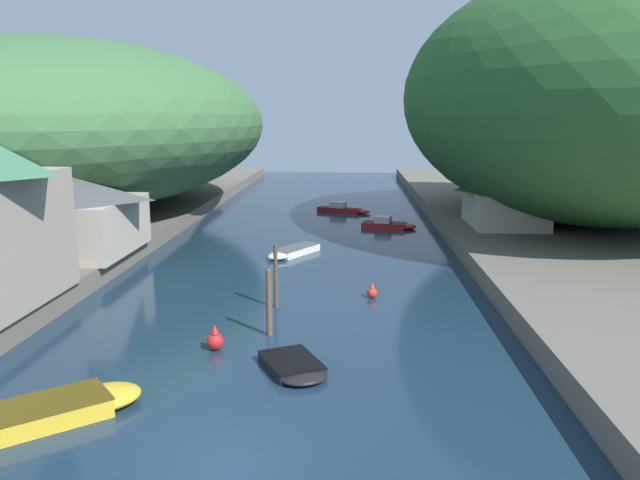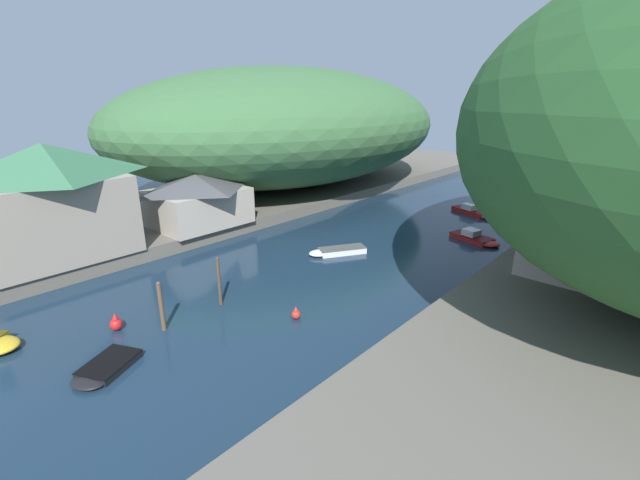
{
  "view_description": "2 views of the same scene",
  "coord_description": "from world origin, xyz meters",
  "px_view_note": "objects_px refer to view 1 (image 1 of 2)",
  "views": [
    {
      "loc": [
        3.52,
        -16.39,
        10.09
      ],
      "look_at": [
        1.45,
        25.89,
        1.58
      ],
      "focal_mm": 35.0,
      "sensor_mm": 36.0,
      "label": 1
    },
    {
      "loc": [
        22.09,
        0.56,
        13.68
      ],
      "look_at": [
        1.51,
        23.33,
        3.03
      ],
      "focal_mm": 24.0,
      "sensor_mm": 36.0,
      "label": 2
    }
  ],
  "objects_px": {
    "right_bank_cottage": "(505,197)",
    "channel_buoy_near": "(215,340)",
    "boat_small_dinghy": "(291,252)",
    "channel_buoy_far": "(372,292)",
    "person_on_quay": "(96,244)",
    "boat_moored_right": "(389,224)",
    "boathouse_shed": "(75,214)",
    "boat_far_upstream": "(295,368)",
    "boat_yellow_tender": "(53,410)",
    "boat_cabin_cruiser": "(344,209)"
  },
  "relations": [
    {
      "from": "boat_moored_right",
      "to": "person_on_quay",
      "type": "bearing_deg",
      "value": -32.14
    },
    {
      "from": "boat_moored_right",
      "to": "person_on_quay",
      "type": "distance_m",
      "value": 27.02
    },
    {
      "from": "right_bank_cottage",
      "to": "channel_buoy_near",
      "type": "bearing_deg",
      "value": -125.88
    },
    {
      "from": "boat_moored_right",
      "to": "person_on_quay",
      "type": "xyz_separation_m",
      "value": [
        -19.39,
        -18.72,
        1.87
      ]
    },
    {
      "from": "boat_cabin_cruiser",
      "to": "boathouse_shed",
      "type": "bearing_deg",
      "value": -12.44
    },
    {
      "from": "boat_moored_right",
      "to": "channel_buoy_far",
      "type": "relative_size",
      "value": 5.96
    },
    {
      "from": "channel_buoy_near",
      "to": "channel_buoy_far",
      "type": "height_order",
      "value": "channel_buoy_near"
    },
    {
      "from": "boat_yellow_tender",
      "to": "channel_buoy_near",
      "type": "bearing_deg",
      "value": 109.56
    },
    {
      "from": "boat_small_dinghy",
      "to": "boat_moored_right",
      "type": "bearing_deg",
      "value": -93.17
    },
    {
      "from": "boathouse_shed",
      "to": "right_bank_cottage",
      "type": "relative_size",
      "value": 1.13
    },
    {
      "from": "boat_cabin_cruiser",
      "to": "person_on_quay",
      "type": "xyz_separation_m",
      "value": [
        -15.18,
        -27.73,
        1.86
      ]
    },
    {
      "from": "boat_yellow_tender",
      "to": "channel_buoy_far",
      "type": "bearing_deg",
      "value": 104.39
    },
    {
      "from": "channel_buoy_far",
      "to": "channel_buoy_near",
      "type": "bearing_deg",
      "value": -130.77
    },
    {
      "from": "boat_cabin_cruiser",
      "to": "boat_moored_right",
      "type": "bearing_deg",
      "value": 46.41
    },
    {
      "from": "right_bank_cottage",
      "to": "boat_moored_right",
      "type": "height_order",
      "value": "right_bank_cottage"
    },
    {
      "from": "boat_far_upstream",
      "to": "boat_cabin_cruiser",
      "type": "distance_m",
      "value": 41.83
    },
    {
      "from": "boat_far_upstream",
      "to": "right_bank_cottage",
      "type": "bearing_deg",
      "value": -143.85
    },
    {
      "from": "boat_moored_right",
      "to": "channel_buoy_near",
      "type": "bearing_deg",
      "value": -3.3
    },
    {
      "from": "boat_small_dinghy",
      "to": "channel_buoy_near",
      "type": "relative_size",
      "value": 4.6
    },
    {
      "from": "channel_buoy_near",
      "to": "person_on_quay",
      "type": "bearing_deg",
      "value": 130.3
    },
    {
      "from": "boat_small_dinghy",
      "to": "channel_buoy_near",
      "type": "height_order",
      "value": "channel_buoy_near"
    },
    {
      "from": "boathouse_shed",
      "to": "boat_far_upstream",
      "type": "xyz_separation_m",
      "value": [
        15.77,
        -16.02,
        -3.56
      ]
    },
    {
      "from": "right_bank_cottage",
      "to": "person_on_quay",
      "type": "height_order",
      "value": "right_bank_cottage"
    },
    {
      "from": "boat_small_dinghy",
      "to": "person_on_quay",
      "type": "height_order",
      "value": "person_on_quay"
    },
    {
      "from": "right_bank_cottage",
      "to": "boat_yellow_tender",
      "type": "bearing_deg",
      "value": -125.1
    },
    {
      "from": "channel_buoy_near",
      "to": "boat_yellow_tender",
      "type": "bearing_deg",
      "value": -121.93
    },
    {
      "from": "boat_far_upstream",
      "to": "channel_buoy_far",
      "type": "height_order",
      "value": "channel_buoy_far"
    },
    {
      "from": "boathouse_shed",
      "to": "boat_cabin_cruiser",
      "type": "xyz_separation_m",
      "value": [
        17.26,
        25.78,
        -3.43
      ]
    },
    {
      "from": "boat_moored_right",
      "to": "boat_far_upstream",
      "type": "bearing_deg",
      "value": 4.01
    },
    {
      "from": "boat_small_dinghy",
      "to": "channel_buoy_far",
      "type": "bearing_deg",
      "value": 148.52
    },
    {
      "from": "boat_moored_right",
      "to": "person_on_quay",
      "type": "relative_size",
      "value": 3.08
    },
    {
      "from": "boat_yellow_tender",
      "to": "boat_small_dinghy",
      "type": "relative_size",
      "value": 1.21
    },
    {
      "from": "boat_yellow_tender",
      "to": "channel_buoy_far",
      "type": "xyz_separation_m",
      "value": [
        11.22,
        14.84,
        0.01
      ]
    },
    {
      "from": "boat_far_upstream",
      "to": "boat_cabin_cruiser",
      "type": "bearing_deg",
      "value": -117.97
    },
    {
      "from": "boat_yellow_tender",
      "to": "boat_small_dinghy",
      "type": "xyz_separation_m",
      "value": [
        5.67,
        25.34,
        -0.07
      ]
    },
    {
      "from": "right_bank_cottage",
      "to": "channel_buoy_far",
      "type": "bearing_deg",
      "value": -123.3
    },
    {
      "from": "right_bank_cottage",
      "to": "boat_small_dinghy",
      "type": "height_order",
      "value": "right_bank_cottage"
    },
    {
      "from": "right_bank_cottage",
      "to": "boat_moored_right",
      "type": "xyz_separation_m",
      "value": [
        -9.04,
        4.95,
        -3.22
      ]
    },
    {
      "from": "boathouse_shed",
      "to": "boat_moored_right",
      "type": "bearing_deg",
      "value": 37.98
    },
    {
      "from": "boat_far_upstream",
      "to": "person_on_quay",
      "type": "distance_m",
      "value": 19.73
    },
    {
      "from": "channel_buoy_far",
      "to": "boat_yellow_tender",
      "type": "bearing_deg",
      "value": -127.1
    },
    {
      "from": "right_bank_cottage",
      "to": "channel_buoy_near",
      "type": "height_order",
      "value": "right_bank_cottage"
    },
    {
      "from": "right_bank_cottage",
      "to": "boathouse_shed",
      "type": "bearing_deg",
      "value": -158.84
    },
    {
      "from": "channel_buoy_near",
      "to": "channel_buoy_far",
      "type": "distance_m",
      "value": 10.9
    },
    {
      "from": "boat_yellow_tender",
      "to": "channel_buoy_far",
      "type": "relative_size",
      "value": 7.19
    },
    {
      "from": "boathouse_shed",
      "to": "channel_buoy_near",
      "type": "height_order",
      "value": "boathouse_shed"
    },
    {
      "from": "person_on_quay",
      "to": "boat_small_dinghy",
      "type": "bearing_deg",
      "value": -60.14
    },
    {
      "from": "right_bank_cottage",
      "to": "person_on_quay",
      "type": "relative_size",
      "value": 4.85
    },
    {
      "from": "boathouse_shed",
      "to": "boat_yellow_tender",
      "type": "distance_m",
      "value": 22.07
    },
    {
      "from": "boat_cabin_cruiser",
      "to": "boat_moored_right",
      "type": "xyz_separation_m",
      "value": [
        4.21,
        -9.02,
        -0.01
      ]
    }
  ]
}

